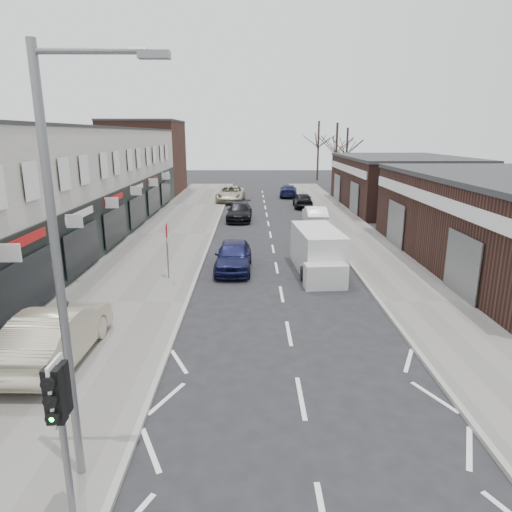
{
  "coord_description": "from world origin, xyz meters",
  "views": [
    {
      "loc": [
        -1.27,
        -8.53,
        6.67
      ],
      "look_at": [
        -1.13,
        6.64,
        2.6
      ],
      "focal_mm": 32.0,
      "sensor_mm": 36.0,
      "label": 1
    }
  ],
  "objects_px": {
    "street_lamp": "(66,255)",
    "warning_sign": "(167,234)",
    "sedan_on_pavement": "(57,333)",
    "parked_car_right_c": "(288,191)",
    "parked_car_right_b": "(303,200)",
    "parked_car_left_a": "(233,256)",
    "parked_car_right_a": "(315,215)",
    "white_van": "(318,252)",
    "parked_car_left_c": "(231,194)",
    "pedestrian": "(67,322)",
    "traffic_light": "(59,406)",
    "parked_car_left_b": "(239,212)"
  },
  "relations": [
    {
      "from": "pedestrian",
      "to": "warning_sign",
      "type": "bearing_deg",
      "value": -92.85
    },
    {
      "from": "sedan_on_pavement",
      "to": "parked_car_left_a",
      "type": "xyz_separation_m",
      "value": [
        4.88,
        9.61,
        -0.19
      ]
    },
    {
      "from": "parked_car_right_b",
      "to": "parked_car_right_c",
      "type": "xyz_separation_m",
      "value": [
        -0.75,
        7.58,
        -0.05
      ]
    },
    {
      "from": "white_van",
      "to": "parked_car_left_c",
      "type": "xyz_separation_m",
      "value": [
        -5.4,
        24.44,
        -0.22
      ]
    },
    {
      "from": "traffic_light",
      "to": "street_lamp",
      "type": "bearing_deg",
      "value": 95.88
    },
    {
      "from": "warning_sign",
      "to": "parked_car_left_c",
      "type": "distance_m",
      "value": 25.81
    },
    {
      "from": "parked_car_left_a",
      "to": "parked_car_right_a",
      "type": "height_order",
      "value": "parked_car_left_a"
    },
    {
      "from": "street_lamp",
      "to": "warning_sign",
      "type": "distance_m",
      "value": 13.04
    },
    {
      "from": "sedan_on_pavement",
      "to": "parked_car_right_c",
      "type": "bearing_deg",
      "value": -103.42
    },
    {
      "from": "street_lamp",
      "to": "parked_car_left_a",
      "type": "bearing_deg",
      "value": 80.84
    },
    {
      "from": "pedestrian",
      "to": "parked_car_right_a",
      "type": "distance_m",
      "value": 23.14
    },
    {
      "from": "white_van",
      "to": "parked_car_left_c",
      "type": "relative_size",
      "value": 0.99
    },
    {
      "from": "parked_car_right_b",
      "to": "sedan_on_pavement",
      "type": "bearing_deg",
      "value": 71.65
    },
    {
      "from": "warning_sign",
      "to": "parked_car_left_a",
      "type": "bearing_deg",
      "value": 28.71
    },
    {
      "from": "parked_car_left_a",
      "to": "parked_car_left_c",
      "type": "bearing_deg",
      "value": 93.87
    },
    {
      "from": "traffic_light",
      "to": "white_van",
      "type": "distance_m",
      "value": 16.64
    },
    {
      "from": "traffic_light",
      "to": "parked_car_left_c",
      "type": "height_order",
      "value": "traffic_light"
    },
    {
      "from": "street_lamp",
      "to": "parked_car_right_a",
      "type": "bearing_deg",
      "value": 73.03
    },
    {
      "from": "white_van",
      "to": "parked_car_left_a",
      "type": "distance_m",
      "value": 4.22
    },
    {
      "from": "traffic_light",
      "to": "white_van",
      "type": "relative_size",
      "value": 0.55
    },
    {
      "from": "sedan_on_pavement",
      "to": "parked_car_left_b",
      "type": "xyz_separation_m",
      "value": [
        4.83,
        23.41,
        -0.25
      ]
    },
    {
      "from": "parked_car_left_c",
      "to": "parked_car_right_a",
      "type": "bearing_deg",
      "value": -57.57
    },
    {
      "from": "warning_sign",
      "to": "parked_car_right_b",
      "type": "height_order",
      "value": "warning_sign"
    },
    {
      "from": "street_lamp",
      "to": "parked_car_left_a",
      "type": "distance_m",
      "value": 15.11
    },
    {
      "from": "warning_sign",
      "to": "sedan_on_pavement",
      "type": "height_order",
      "value": "warning_sign"
    },
    {
      "from": "street_lamp",
      "to": "parked_car_right_b",
      "type": "relative_size",
      "value": 1.93
    },
    {
      "from": "parked_car_left_a",
      "to": "parked_car_right_a",
      "type": "relative_size",
      "value": 1.01
    },
    {
      "from": "pedestrian",
      "to": "parked_car_right_b",
      "type": "xyz_separation_m",
      "value": [
        10.66,
        28.97,
        -0.18
      ]
    },
    {
      "from": "sedan_on_pavement",
      "to": "parked_car_left_b",
      "type": "relative_size",
      "value": 1.04
    },
    {
      "from": "traffic_light",
      "to": "warning_sign",
      "type": "bearing_deg",
      "value": 93.1
    },
    {
      "from": "pedestrian",
      "to": "parked_car_left_c",
      "type": "height_order",
      "value": "pedestrian"
    },
    {
      "from": "parked_car_left_b",
      "to": "parked_car_right_c",
      "type": "distance_m",
      "value": 14.95
    },
    {
      "from": "white_van",
      "to": "parked_car_left_a",
      "type": "xyz_separation_m",
      "value": [
        -4.2,
        0.34,
        -0.26
      ]
    },
    {
      "from": "traffic_light",
      "to": "parked_car_right_a",
      "type": "xyz_separation_m",
      "value": [
        7.9,
        27.51,
        -1.7
      ]
    },
    {
      "from": "parked_car_left_c",
      "to": "parked_car_right_a",
      "type": "distance_m",
      "value": 14.03
    },
    {
      "from": "parked_car_right_a",
      "to": "parked_car_left_b",
      "type": "bearing_deg",
      "value": -18.23
    },
    {
      "from": "warning_sign",
      "to": "white_van",
      "type": "distance_m",
      "value": 7.37
    },
    {
      "from": "traffic_light",
      "to": "parked_car_left_a",
      "type": "relative_size",
      "value": 0.7
    },
    {
      "from": "sedan_on_pavement",
      "to": "parked_car_right_a",
      "type": "xyz_separation_m",
      "value": [
        10.58,
        21.48,
        -0.22
      ]
    },
    {
      "from": "white_van",
      "to": "parked_car_right_c",
      "type": "bearing_deg",
      "value": 83.99
    },
    {
      "from": "white_van",
      "to": "parked_car_left_b",
      "type": "height_order",
      "value": "white_van"
    },
    {
      "from": "parked_car_right_a",
      "to": "parked_car_right_b",
      "type": "xyz_separation_m",
      "value": [
        0.0,
        8.44,
        -0.01
      ]
    },
    {
      "from": "white_van",
      "to": "traffic_light",
      "type": "bearing_deg",
      "value": -117.2
    },
    {
      "from": "street_lamp",
      "to": "parked_car_left_a",
      "type": "height_order",
      "value": "street_lamp"
    },
    {
      "from": "parked_car_left_c",
      "to": "parked_car_right_c",
      "type": "bearing_deg",
      "value": 34.73
    },
    {
      "from": "traffic_light",
      "to": "warning_sign",
      "type": "relative_size",
      "value": 1.15
    },
    {
      "from": "warning_sign",
      "to": "white_van",
      "type": "bearing_deg",
      "value": 10.11
    },
    {
      "from": "parked_car_right_c",
      "to": "parked_car_right_a",
      "type": "bearing_deg",
      "value": 97.58
    },
    {
      "from": "warning_sign",
      "to": "parked_car_left_c",
      "type": "bearing_deg",
      "value": 86.09
    },
    {
      "from": "parked_car_left_c",
      "to": "parked_car_right_b",
      "type": "relative_size",
      "value": 1.38
    }
  ]
}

